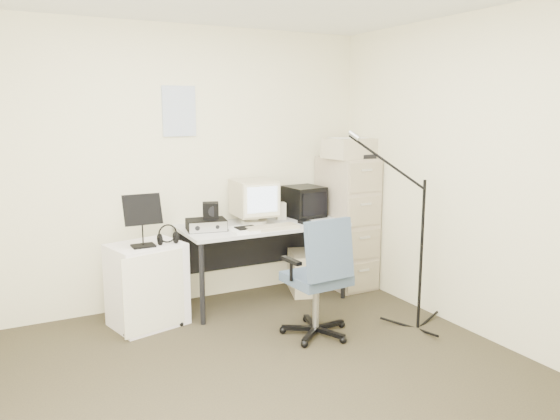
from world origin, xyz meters
name	(u,v)px	position (x,y,z in m)	size (l,w,h in m)	color
floor	(273,383)	(0.00, 0.00, -0.01)	(3.60, 3.60, 0.01)	#2C271C
wall_back	(183,167)	(0.00, 1.80, 1.25)	(3.60, 0.02, 2.50)	beige
wall_front	(519,269)	(0.00, -1.80, 1.25)	(3.60, 0.02, 2.50)	beige
wall_right	(482,178)	(1.80, 0.00, 1.25)	(0.02, 3.60, 2.50)	beige
wall_calendar	(179,111)	(-0.02, 1.79, 1.75)	(0.30, 0.02, 0.44)	white
filing_cabinet	(346,222)	(1.58, 1.48, 0.65)	(0.40, 0.60, 1.30)	tan
printer	(351,148)	(1.58, 1.43, 1.40)	(0.49, 0.34, 0.19)	tan
desk	(263,262)	(0.63, 1.45, 0.36)	(1.50, 0.70, 0.73)	#BDBDBC
crt_monitor	(254,202)	(0.59, 1.54, 0.93)	(0.36, 0.38, 0.40)	tan
crt_tv	(304,201)	(1.15, 1.59, 0.88)	(0.33, 0.34, 0.30)	black
desk_speaker	(281,211)	(0.89, 1.58, 0.81)	(0.09, 0.09, 0.16)	beige
keyboard	(271,228)	(0.60, 1.22, 0.74)	(0.49, 0.17, 0.03)	tan
mouse	(304,222)	(0.98, 1.28, 0.75)	(0.07, 0.12, 0.03)	black
radio_receiver	(206,225)	(0.09, 1.45, 0.78)	(0.33, 0.24, 0.10)	black
radio_speaker	(211,210)	(0.14, 1.49, 0.89)	(0.14, 0.13, 0.14)	black
papers	(242,230)	(0.35, 1.27, 0.74)	(0.22, 0.30, 0.02)	white
pc_tower	(301,273)	(1.05, 1.48, 0.20)	(0.19, 0.43, 0.40)	tan
office_chair	(316,276)	(0.65, 0.53, 0.49)	(0.56, 0.56, 0.97)	#4A627F
side_cart	(147,285)	(-0.47, 1.36, 0.34)	(0.56, 0.44, 0.69)	white
music_stand	(142,220)	(-0.51, 1.28, 0.91)	(0.30, 0.16, 0.43)	black
headphones	(168,237)	(-0.31, 1.28, 0.74)	(0.17, 0.17, 0.03)	black
mic_stand	(422,232)	(1.47, 0.27, 0.80)	(0.02, 0.02, 1.60)	black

